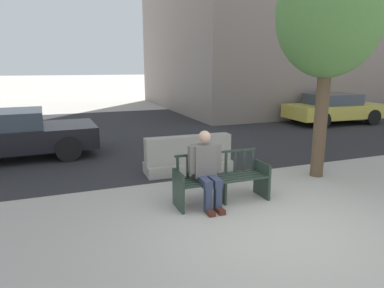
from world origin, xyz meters
The scene contains 8 objects.
ground_plane centered at (0.00, 0.00, 0.00)m, with size 200.00×200.00×0.00m, color #ADA89E.
street_asphalt centered at (0.00, 8.70, 0.00)m, with size 120.00×12.00×0.01m, color #28282B.
street_bench centered at (-0.32, 1.31, 0.40)m, with size 1.69×0.54×0.88m.
seated_person centered at (-0.64, 1.25, 0.69)m, with size 0.58×0.72×1.31m.
jersey_barrier_centre centered at (-0.24, 3.20, 0.34)m, with size 2.02×0.73×0.84m.
street_tree centered at (2.32, 1.91, 3.37)m, with size 2.13×2.13×4.68m.
car_taxi_near centered at (7.89, 7.45, 0.64)m, with size 4.14×2.04×1.26m.
car_sedan_mid centered at (-4.14, 5.97, 0.64)m, with size 4.19×2.15×1.26m.
Camera 1 is at (-2.87, -3.90, 2.37)m, focal length 32.00 mm.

